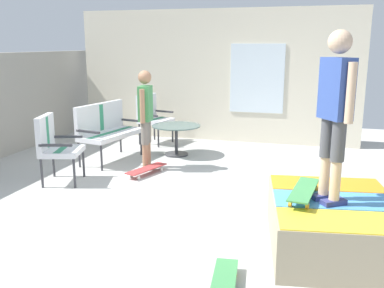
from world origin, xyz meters
TOP-DOWN VIEW (x-y plane):
  - ground_plane at (0.00, 0.00)m, footprint 12.00×12.00m
  - house_facade at (3.80, 0.49)m, footprint 0.23×6.00m
  - skate_ramp at (-0.91, -1.84)m, footprint 1.82×2.13m
  - patio_bench at (1.57, 1.97)m, footprint 1.33×0.78m
  - patio_chair_near_house at (3.10, 1.70)m, footprint 0.73×0.68m
  - patio_chair_by_wall at (0.21, 2.13)m, footprint 0.75×0.70m
  - patio_table at (2.25, 0.88)m, footprint 0.90×0.90m
  - person_watching at (1.26, 1.08)m, footprint 0.48×0.28m
  - person_skater at (-0.99, -1.74)m, footprint 0.41×0.36m
  - skateboard_by_bench at (0.95, 0.97)m, footprint 0.82×0.46m
  - skateboard_spare at (-2.02, -0.91)m, footprint 0.82×0.29m
  - skateboard_on_ramp at (-0.96, -1.50)m, footprint 0.82×0.30m

SIDE VIEW (x-z plane):
  - ground_plane at x=0.00m, z-range -0.10..0.00m
  - skateboard_by_bench at x=0.95m, z-range 0.03..0.14m
  - skateboard_spare at x=-2.02m, z-range 0.03..0.14m
  - skate_ramp at x=-0.91m, z-range 0.00..0.52m
  - patio_table at x=2.25m, z-range 0.12..0.69m
  - skateboard_on_ramp at x=-0.96m, z-range 0.56..0.66m
  - patio_chair_near_house at x=3.10m, z-range 0.10..1.12m
  - patio_chair_by_wall at x=0.21m, z-range 0.10..1.12m
  - patio_bench at x=1.57m, z-range 0.11..1.13m
  - person_watching at x=1.26m, z-range 0.13..1.76m
  - house_facade at x=3.80m, z-range 0.00..2.76m
  - person_skater at x=-0.99m, z-range 0.65..2.30m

